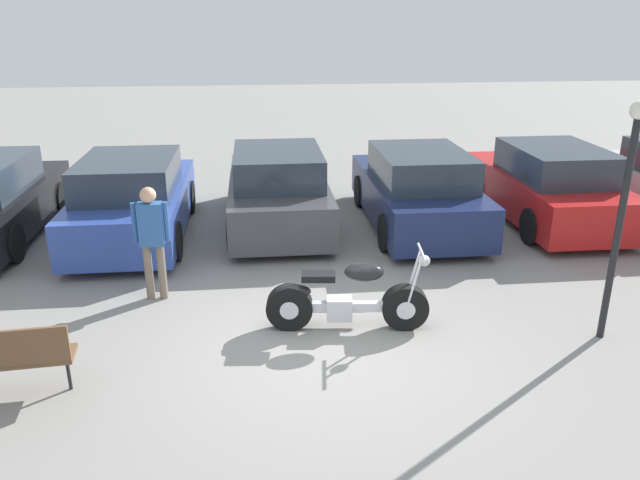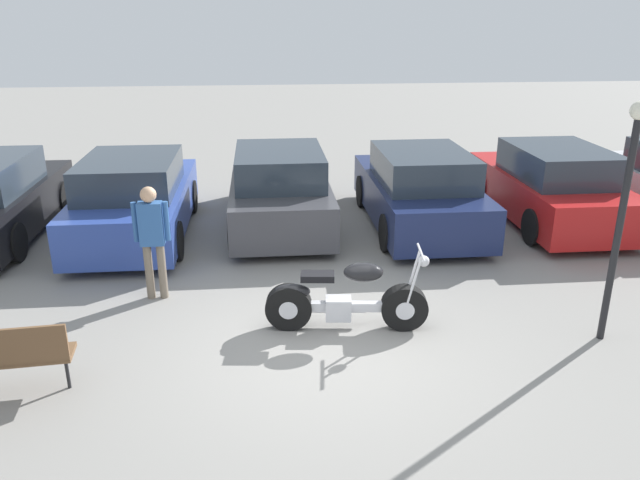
% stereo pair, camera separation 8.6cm
% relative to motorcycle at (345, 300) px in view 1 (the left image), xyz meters
% --- Properties ---
extents(ground_plane, '(60.00, 60.00, 0.00)m').
position_rel_motorcycle_xyz_m(ground_plane, '(-0.32, -0.51, -0.41)').
color(ground_plane, gray).
extents(motorcycle, '(2.17, 0.68, 1.11)m').
position_rel_motorcycle_xyz_m(motorcycle, '(0.00, 0.00, 0.00)').
color(motorcycle, black).
rests_on(motorcycle, ground_plane).
extents(parked_car_blue, '(1.94, 4.38, 1.55)m').
position_rel_motorcycle_xyz_m(parked_car_blue, '(-3.40, 4.02, 0.31)').
color(parked_car_blue, '#2D479E').
rests_on(parked_car_blue, ground_plane).
extents(parked_car_dark_grey, '(1.94, 4.38, 1.55)m').
position_rel_motorcycle_xyz_m(parked_car_dark_grey, '(-0.69, 4.43, 0.31)').
color(parked_car_dark_grey, '#3D3D42').
rests_on(parked_car_dark_grey, ground_plane).
extents(parked_car_navy, '(1.94, 4.38, 1.55)m').
position_rel_motorcycle_xyz_m(parked_car_navy, '(2.01, 4.08, 0.31)').
color(parked_car_navy, '#19234C').
rests_on(parked_car_navy, ground_plane).
extents(parked_car_red, '(1.94, 4.38, 1.55)m').
position_rel_motorcycle_xyz_m(parked_car_red, '(4.71, 4.13, 0.31)').
color(parked_car_red, red).
rests_on(parked_car_red, ground_plane).
extents(lamp_post, '(0.22, 0.22, 3.05)m').
position_rel_motorcycle_xyz_m(lamp_post, '(3.30, -0.59, 1.50)').
color(lamp_post, black).
rests_on(lamp_post, ground_plane).
extents(person_standing, '(0.52, 0.23, 1.71)m').
position_rel_motorcycle_xyz_m(person_standing, '(-2.63, 1.22, 0.60)').
color(person_standing, '#726656').
rests_on(person_standing, ground_plane).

